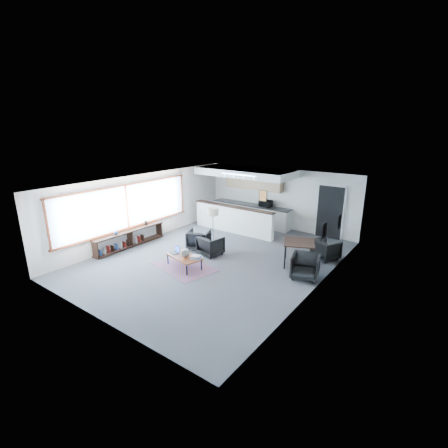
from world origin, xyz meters
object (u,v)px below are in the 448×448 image
Objects in this scene: armchair_right at (211,245)px; microwave at (266,203)px; dining_chair_near at (305,267)px; dining_chair_far at (326,250)px; coffee_table at (184,257)px; armchair_left at (199,239)px; laptop at (176,251)px; ceramic_pot at (185,253)px; floor_lamp at (213,213)px; book_stack at (196,257)px; dining_table at (299,244)px.

microwave is (-0.08, 3.99, 0.74)m from armchair_right.
dining_chair_near is 1.06× the size of dining_chair_far.
armchair_right is at bearing 102.96° from coffee_table.
laptop is at bearing 79.21° from armchair_left.
microwave is (-3.47, 3.75, 0.77)m from dining_chair_near.
laptop is 4.10m from dining_chair_near.
floor_lamp is at bearing 104.36° from ceramic_pot.
armchair_left is (-1.15, 1.46, -0.05)m from book_stack.
laptop is 3.99m from dining_table.
coffee_table is at bearing 159.95° from ceramic_pot.
coffee_table is at bearing 92.27° from armchair_left.
armchair_left is at bearing 165.39° from dining_chair_near.
dining_table reaches higher than armchair_right.
dining_chair_far is (0.00, 1.77, -0.02)m from dining_chair_near.
armchair_left is 4.10m from dining_chair_near.
book_stack is 0.58× the size of dining_chair_near.
dining_chair_far is 4.07m from microwave.
ceramic_pot is 0.41× the size of dining_chair_near.
dining_chair_near is at bearing 158.35° from armchair_left.
ceramic_pot is 0.36× the size of armchair_left.
ceramic_pot is at bearing 12.37° from laptop.
dining_chair_far is at bearing -28.55° from microwave.
armchair_left is 3.65m from dining_table.
coffee_table is 2.46× the size of microwave.
coffee_table is at bearing 15.21° from laptop.
coffee_table is 3.45× the size of laptop.
book_stack is at bearing -168.24° from dining_chair_near.
laptop is 1.36m from armchair_right.
armchair_right is 0.50× the size of floor_lamp.
coffee_table is at bearing -140.59° from dining_table.
microwave is (-0.07, 5.32, 0.75)m from coffee_table.
armchair_right is at bearing 93.31° from laptop.
floor_lamp is (-0.89, 1.99, 0.86)m from book_stack.
floor_lamp is 1.20× the size of dining_table.
armchair_left is 1.45× the size of microwave.
microwave is at bearing 104.32° from coffee_table.
dining_chair_far is 1.21× the size of microwave.
dining_chair_far is at bearing 61.93° from laptop.
armchair_left is 1.20× the size of dining_chair_far.
microwave reaches higher than coffee_table.
coffee_table is at bearing -77.87° from floor_lamp.
microwave is (-3.47, 1.98, 0.79)m from dining_chair_far.
book_stack is 0.32× the size of dining_table.
dining_table reaches higher than book_stack.
book_stack is (0.84, 0.03, -0.02)m from laptop.
floor_lamp reaches higher than dining_chair_far.
armchair_left reaches higher than dining_chair_far.
armchair_right is 3.03m from dining_table.
floor_lamp is 2.17× the size of dining_chair_near.
dining_chair_near reaches higher than coffee_table.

